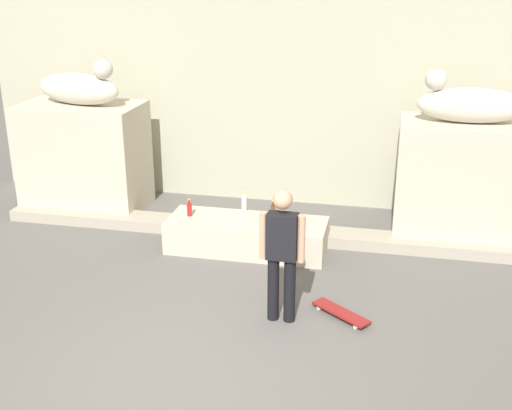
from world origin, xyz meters
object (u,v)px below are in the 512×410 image
Objects in this scene: bottle_red at (189,209)px; statue_reclining_left at (80,87)px; bottle_brown at (273,211)px; bottle_clear at (244,203)px; statue_reclining_right at (470,104)px; skateboard at (341,312)px; skater at (282,250)px.

statue_reclining_left is at bearing 152.29° from bottle_red.
statue_reclining_left is at bearing 163.51° from bottle_brown.
statue_reclining_left is at bearing 164.62° from bottle_clear.
bottle_clear is (-0.49, 0.21, 0.01)m from bottle_brown.
bottle_brown is (-2.74, -1.03, -1.53)m from statue_reclining_right.
skateboard is at bearing -56.80° from bottle_brown.
bottle_clear is (-0.99, 2.25, -0.31)m from skater.
bottle_clear is (-1.69, 2.05, 0.55)m from skateboard.
statue_reclining_right is 0.97× the size of skater.
statue_reclining_left is 5.26× the size of bottle_clear.
skateboard is 3.04m from bottle_red.
bottle_clear is at bearing -65.02° from skater.
bottle_red is at bearing 15.03° from statue_reclining_right.
skateboard is at bearing -162.62° from skater.
bottle_red is at bearing -173.83° from bottle_brown.
statue_reclining_left reaches higher than bottle_brown.
skater is (3.97, -3.07, -1.21)m from statue_reclining_left.
statue_reclining_left is 2.94m from bottle_red.
statue_reclining_left is 6.21m from statue_reclining_right.
statue_reclining_right is 2.12× the size of skateboard.
statue_reclining_left is 3.44m from bottle_clear.
skater is 2.61m from bottle_red.
bottle_clear reaches higher than bottle_brown.
bottle_clear is at bearing 13.08° from statue_reclining_right.
statue_reclining_right is 6.02× the size of bottle_red.
skater is at bearing -24.24° from statue_reclining_left.
skateboard is 2.84× the size of bottle_red.
statue_reclining_right is at bearing 14.38° from bottle_clear.
skateboard is (0.71, 0.20, -0.86)m from skater.
statue_reclining_left reaches higher than skateboard.
bottle_brown is 1.26m from bottle_red.
skater is 2.48m from bottle_clear.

